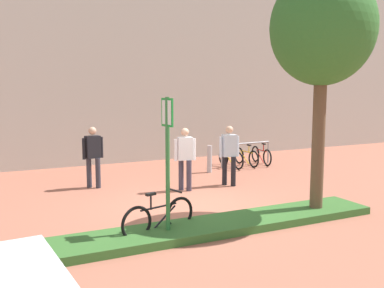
{
  "coord_description": "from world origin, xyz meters",
  "views": [
    {
      "loc": [
        -4.45,
        -9.12,
        2.83
      ],
      "look_at": [
        0.63,
        1.38,
        1.29
      ],
      "focal_mm": 40.97,
      "sensor_mm": 36.0,
      "label": 1
    }
  ],
  "objects_px": {
    "bike_at_sign": "(159,217)",
    "tree_sidewalk": "(322,30)",
    "bike_rack_cluster": "(246,156)",
    "person_suited_navy": "(93,153)",
    "person_shirt_white": "(185,155)",
    "person_shirt_blue": "(229,152)",
    "bollard_steel": "(209,159)",
    "parking_sign_post": "(168,148)"
  },
  "relations": [
    {
      "from": "parking_sign_post",
      "to": "bollard_steel",
      "type": "bearing_deg",
      "value": 54.97
    },
    {
      "from": "person_suited_navy",
      "to": "person_shirt_white",
      "type": "distance_m",
      "value": 2.6
    },
    {
      "from": "bollard_steel",
      "to": "person_suited_navy",
      "type": "relative_size",
      "value": 0.52
    },
    {
      "from": "person_suited_navy",
      "to": "tree_sidewalk",
      "type": "bearing_deg",
      "value": -50.78
    },
    {
      "from": "tree_sidewalk",
      "to": "person_shirt_white",
      "type": "bearing_deg",
      "value": 116.92
    },
    {
      "from": "tree_sidewalk",
      "to": "person_shirt_blue",
      "type": "height_order",
      "value": "tree_sidewalk"
    },
    {
      "from": "tree_sidewalk",
      "to": "bike_at_sign",
      "type": "xyz_separation_m",
      "value": [
        -3.65,
        0.24,
        -3.67
      ]
    },
    {
      "from": "bike_rack_cluster",
      "to": "person_suited_navy",
      "type": "xyz_separation_m",
      "value": [
        -5.76,
        -1.08,
        0.63
      ]
    },
    {
      "from": "tree_sidewalk",
      "to": "person_shirt_white",
      "type": "distance_m",
      "value": 4.79
    },
    {
      "from": "parking_sign_post",
      "to": "bike_rack_cluster",
      "type": "height_order",
      "value": "parking_sign_post"
    },
    {
      "from": "tree_sidewalk",
      "to": "bike_rack_cluster",
      "type": "xyz_separation_m",
      "value": [
        1.91,
        5.81,
        -3.67
      ]
    },
    {
      "from": "bike_at_sign",
      "to": "bollard_steel",
      "type": "bearing_deg",
      "value": 53.08
    },
    {
      "from": "tree_sidewalk",
      "to": "person_shirt_white",
      "type": "height_order",
      "value": "tree_sidewalk"
    },
    {
      "from": "bike_at_sign",
      "to": "parking_sign_post",
      "type": "bearing_deg",
      "value": -68.56
    },
    {
      "from": "person_suited_navy",
      "to": "person_shirt_white",
      "type": "bearing_deg",
      "value": -33.02
    },
    {
      "from": "person_suited_navy",
      "to": "person_shirt_blue",
      "type": "bearing_deg",
      "value": -21.65
    },
    {
      "from": "person_shirt_white",
      "to": "person_suited_navy",
      "type": "bearing_deg",
      "value": 146.98
    },
    {
      "from": "tree_sidewalk",
      "to": "person_suited_navy",
      "type": "xyz_separation_m",
      "value": [
        -3.86,
        4.72,
        -3.03
      ]
    },
    {
      "from": "bollard_steel",
      "to": "person_shirt_white",
      "type": "distance_m",
      "value": 2.71
    },
    {
      "from": "bike_at_sign",
      "to": "bike_rack_cluster",
      "type": "relative_size",
      "value": 0.78
    },
    {
      "from": "bike_at_sign",
      "to": "tree_sidewalk",
      "type": "bearing_deg",
      "value": -3.79
    },
    {
      "from": "bike_at_sign",
      "to": "person_shirt_white",
      "type": "height_order",
      "value": "person_shirt_white"
    },
    {
      "from": "person_suited_navy",
      "to": "bollard_steel",
      "type": "bearing_deg",
      "value": 7.78
    },
    {
      "from": "parking_sign_post",
      "to": "bike_rack_cluster",
      "type": "bearing_deg",
      "value": 46.65
    },
    {
      "from": "parking_sign_post",
      "to": "bollard_steel",
      "type": "xyz_separation_m",
      "value": [
        3.68,
        5.26,
        -1.27
      ]
    },
    {
      "from": "bike_at_sign",
      "to": "bollard_steel",
      "type": "height_order",
      "value": "bollard_steel"
    },
    {
      "from": "bike_at_sign",
      "to": "person_shirt_white",
      "type": "distance_m",
      "value": 3.7
    },
    {
      "from": "tree_sidewalk",
      "to": "bollard_steel",
      "type": "height_order",
      "value": "tree_sidewalk"
    },
    {
      "from": "parking_sign_post",
      "to": "person_shirt_blue",
      "type": "distance_m",
      "value": 4.7
    },
    {
      "from": "person_shirt_white",
      "to": "parking_sign_post",
      "type": "bearing_deg",
      "value": -119.71
    },
    {
      "from": "tree_sidewalk",
      "to": "parking_sign_post",
      "type": "distance_m",
      "value": 4.24
    },
    {
      "from": "person_shirt_white",
      "to": "person_shirt_blue",
      "type": "relative_size",
      "value": 1.0
    },
    {
      "from": "tree_sidewalk",
      "to": "person_suited_navy",
      "type": "distance_m",
      "value": 6.81
    },
    {
      "from": "person_shirt_blue",
      "to": "bike_rack_cluster",
      "type": "bearing_deg",
      "value": 48.65
    },
    {
      "from": "tree_sidewalk",
      "to": "bike_rack_cluster",
      "type": "distance_m",
      "value": 7.13
    },
    {
      "from": "bollard_steel",
      "to": "person_shirt_blue",
      "type": "height_order",
      "value": "person_shirt_blue"
    },
    {
      "from": "bike_rack_cluster",
      "to": "person_shirt_blue",
      "type": "height_order",
      "value": "person_shirt_blue"
    },
    {
      "from": "parking_sign_post",
      "to": "person_shirt_blue",
      "type": "relative_size",
      "value": 1.54
    },
    {
      "from": "bike_at_sign",
      "to": "bollard_steel",
      "type": "distance_m",
      "value": 6.29
    },
    {
      "from": "tree_sidewalk",
      "to": "parking_sign_post",
      "type": "xyz_separation_m",
      "value": [
        -3.56,
        0.01,
        -2.3
      ]
    },
    {
      "from": "person_suited_navy",
      "to": "bike_at_sign",
      "type": "bearing_deg",
      "value": -87.42
    },
    {
      "from": "tree_sidewalk",
      "to": "bike_rack_cluster",
      "type": "bearing_deg",
      "value": 71.81
    }
  ]
}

